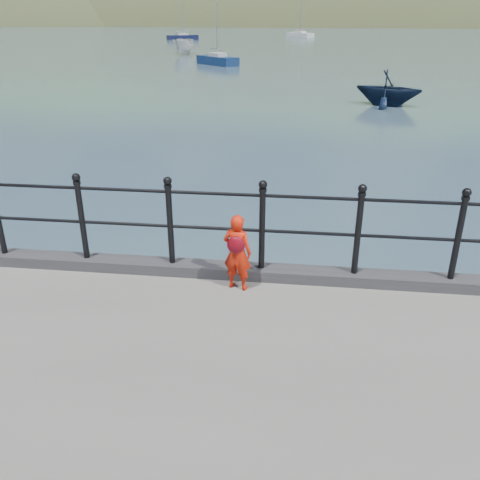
# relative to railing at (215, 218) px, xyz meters

# --- Properties ---
(ground) EXTENTS (600.00, 600.00, 0.00)m
(ground) POSITION_rel_railing_xyz_m (-0.00, 0.15, -1.82)
(ground) COLOR #2D4251
(ground) RESTS_ON ground
(kerb) EXTENTS (60.00, 0.30, 0.15)m
(kerb) POSITION_rel_railing_xyz_m (-0.00, -0.00, -0.75)
(kerb) COLOR #28282B
(kerb) RESTS_ON quay
(railing) EXTENTS (18.11, 0.11, 1.20)m
(railing) POSITION_rel_railing_xyz_m (0.00, 0.00, 0.00)
(railing) COLOR black
(railing) RESTS_ON kerb
(far_shore) EXTENTS (830.00, 200.00, 156.00)m
(far_shore) POSITION_rel_railing_xyz_m (38.34, 239.56, -24.39)
(far_shore) COLOR #333A21
(far_shore) RESTS_ON ground
(child) EXTENTS (0.41, 0.35, 1.00)m
(child) POSITION_rel_railing_xyz_m (0.32, -0.32, -0.31)
(child) COLOR red
(child) RESTS_ON quay
(launch_white) EXTENTS (2.05, 4.55, 1.71)m
(launch_white) POSITION_rel_railing_xyz_m (-12.03, 50.60, -0.97)
(launch_white) COLOR silver
(launch_white) RESTS_ON ground
(launch_navy) EXTENTS (4.02, 3.80, 1.68)m
(launch_navy) POSITION_rel_railing_xyz_m (5.06, 20.24, -0.99)
(launch_navy) COLOR black
(launch_navy) RESTS_ON ground
(sailboat_deep) EXTENTS (5.24, 5.44, 8.65)m
(sailboat_deep) POSITION_rel_railing_xyz_m (-0.44, 94.59, -1.48)
(sailboat_deep) COLOR silver
(sailboat_deep) RESTS_ON ground
(sailboat_port) EXTENTS (4.14, 4.11, 6.65)m
(sailboat_port) POSITION_rel_railing_xyz_m (-6.64, 39.94, -1.48)
(sailboat_port) COLOR navy
(sailboat_port) RESTS_ON ground
(sailboat_left) EXTENTS (5.15, 3.92, 7.34)m
(sailboat_left) POSITION_rel_railing_xyz_m (-19.51, 82.24, -1.48)
(sailboat_left) COLOR black
(sailboat_left) RESTS_ON ground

